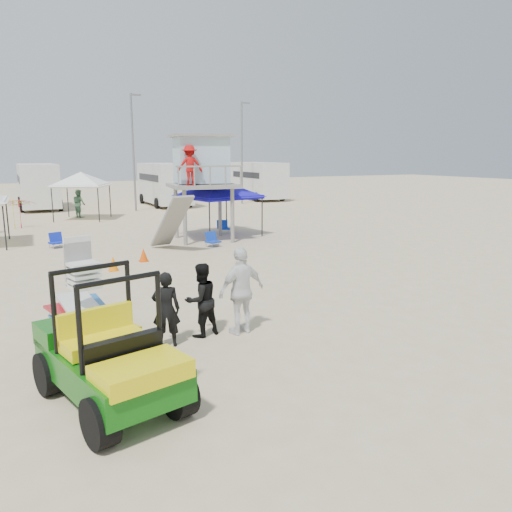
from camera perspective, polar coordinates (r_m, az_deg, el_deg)
name	(u,v)px	position (r m, az deg, el deg)	size (l,w,h in m)	color
ground	(299,345)	(10.54, 4.95, -10.11)	(140.00, 140.00, 0.00)	beige
utility_cart	(107,346)	(8.10, -16.62, -9.83)	(2.02, 3.05, 2.12)	#0D570D
surf_trailer	(86,313)	(10.35, -18.85, -6.19)	(1.72, 2.53, 2.06)	black
man_left	(166,309)	(10.37, -10.24, -6.02)	(0.57, 0.38, 1.57)	black
man_mid	(201,300)	(10.84, -6.30, -5.01)	(0.78, 0.61, 1.61)	black
man_right	(242,291)	(10.89, -1.65, -3.99)	(1.13, 0.47, 1.94)	white
lifeguard_tower	(200,164)	(23.02, -6.45, 10.41)	(3.28, 3.28, 4.67)	gray
canopy_blue	(218,183)	(24.28, -4.34, 8.35)	(3.74, 3.74, 3.12)	black
canopy_white_c	(81,174)	(32.26, -19.41, 8.80)	(3.76, 3.76, 3.29)	black
umbrella_a	(20,214)	(29.63, -25.34, 4.39)	(1.73, 1.76, 1.59)	red
umbrella_b	(14,214)	(29.70, -25.95, 4.36)	(1.74, 1.77, 1.59)	yellow
cone_near	(144,255)	(18.91, -12.73, 0.14)	(0.34, 0.34, 0.50)	#DF4A07
cone_far	(113,264)	(17.62, -16.01, -0.84)	(0.34, 0.34, 0.50)	orange
beach_chair_a	(56,240)	(22.91, -21.89, 1.69)	(0.67, 0.72, 0.64)	#1025B6
beach_chair_b	(212,239)	(21.56, -5.05, 1.91)	(0.67, 0.72, 0.64)	#1036B4
beach_chair_c	(223,227)	(25.38, -3.77, 3.37)	(0.66, 0.72, 0.64)	#0F3DAC
rv_mid_left	(38,184)	(39.94, -23.65, 7.52)	(2.65, 6.50, 3.25)	silver
rv_mid_right	(164,182)	(39.97, -10.44, 8.29)	(2.64, 7.00, 3.25)	silver
rv_far_right	(258,179)	(44.69, 0.28, 8.79)	(2.64, 6.60, 3.25)	silver
light_pole_left	(133,153)	(36.26, -13.84, 11.33)	(0.14, 0.14, 8.00)	slate
light_pole_right	(242,154)	(40.64, -1.62, 11.62)	(0.14, 0.14, 8.00)	slate
distant_beachgoers	(34,210)	(30.54, -24.01, 4.78)	(5.92, 6.45, 1.77)	teal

